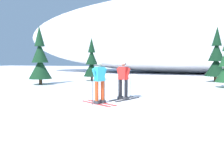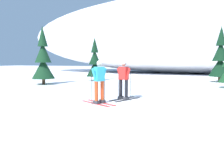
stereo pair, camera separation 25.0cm
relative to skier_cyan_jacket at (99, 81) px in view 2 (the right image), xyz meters
name	(u,v)px [view 2 (the right image)]	position (x,y,z in m)	size (l,w,h in m)	color
ground_plane	(111,102)	(0.28, 0.60, -0.93)	(120.00, 120.00, 0.00)	white
skier_cyan_jacket	(99,81)	(0.00, 0.00, 0.00)	(1.78, 1.23, 1.79)	red
skier_red_jacket	(124,80)	(0.69, 1.23, 0.00)	(1.10, 1.66, 1.77)	black
pine_tree_far_left	(43,60)	(-6.92, 5.70, 0.90)	(1.69, 1.69, 4.37)	#47301E
pine_tree_center_left	(95,63)	(-4.52, 9.88, 0.68)	(1.49, 1.49, 3.85)	#47301E
pine_tree_center_right	(220,59)	(5.93, 12.07, 1.01)	(1.80, 1.80, 4.65)	#47301E
snow_ridge_background	(195,34)	(4.12, 25.71, 4.65)	(51.48, 20.06, 11.17)	white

